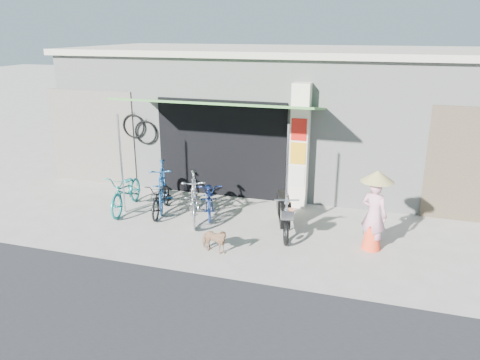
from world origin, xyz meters
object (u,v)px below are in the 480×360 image
(bike_black, at_px, (161,197))
(bike_silver, at_px, (194,197))
(moped, at_px, (284,213))
(nun, at_px, (374,210))
(bike_navy, at_px, (210,197))
(street_dog, at_px, (214,240))
(bike_blue, at_px, (162,186))
(bike_teal, at_px, (126,191))

(bike_black, relative_size, bike_silver, 0.83)
(bike_black, xyz_separation_m, moped, (2.98, -0.20, 0.05))
(bike_black, relative_size, nun, 0.93)
(moped, relative_size, nun, 1.03)
(bike_navy, bearing_deg, street_dog, -88.74)
(bike_navy, distance_m, moped, 1.94)
(bike_blue, relative_size, bike_navy, 1.15)
(bike_teal, relative_size, nun, 1.10)
(bike_navy, relative_size, nun, 0.99)
(nun, bearing_deg, bike_navy, 12.67)
(nun, bearing_deg, street_dog, 44.85)
(bike_teal, height_order, bike_navy, bike_teal)
(bike_navy, bearing_deg, bike_silver, -136.94)
(street_dog, bearing_deg, bike_teal, 73.03)
(bike_black, height_order, street_dog, bike_black)
(bike_teal, xyz_separation_m, bike_black, (0.89, 0.05, -0.07))
(bike_teal, bearing_deg, street_dog, -37.94)
(street_dog, bearing_deg, bike_blue, 58.24)
(street_dog, bearing_deg, bike_black, 61.95)
(bike_blue, distance_m, bike_silver, 1.16)
(bike_black, height_order, bike_navy, bike_navy)
(bike_navy, xyz_separation_m, moped, (1.88, -0.49, 0.02))
(bike_silver, distance_m, street_dog, 1.76)
(bike_teal, relative_size, bike_black, 1.19)
(bike_silver, distance_m, moped, 2.08)
(bike_silver, distance_m, bike_navy, 0.50)
(bike_teal, distance_m, bike_silver, 1.79)
(bike_black, bearing_deg, bike_navy, 2.45)
(bike_black, distance_m, bike_silver, 0.92)
(bike_silver, bearing_deg, bike_navy, 42.69)
(bike_blue, height_order, bike_navy, bike_blue)
(street_dog, bearing_deg, nun, -57.85)
(bike_blue, height_order, nun, nun)
(bike_navy, bearing_deg, bike_teal, 167.90)
(bike_blue, distance_m, nun, 5.05)
(bike_teal, relative_size, moped, 1.06)
(moped, bearing_deg, bike_silver, 162.17)
(bike_teal, bearing_deg, bike_blue, 19.45)
(bike_teal, distance_m, street_dog, 3.18)
(bike_silver, height_order, bike_navy, bike_silver)
(bike_silver, relative_size, moped, 1.08)
(bike_navy, relative_size, moped, 0.96)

